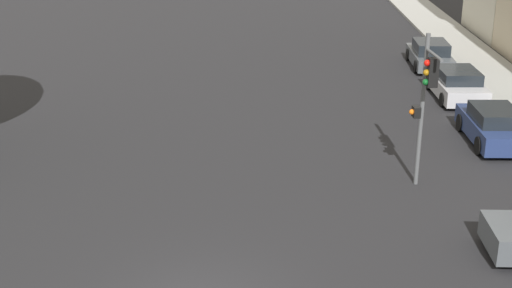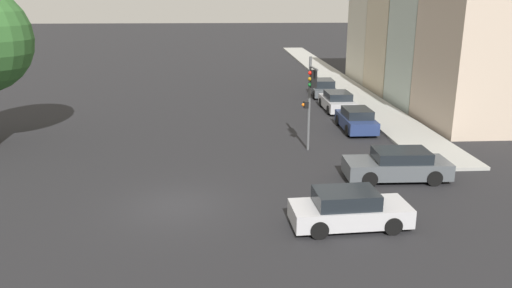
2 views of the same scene
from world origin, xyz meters
TOP-DOWN VIEW (x-y plane):
  - ground_plane at (0.00, 0.00)m, footprint 300.00×300.00m
  - sidewalk_strip at (13.18, 33.26)m, footprint 3.12×60.00m
  - rowhouse_backdrop at (18.79, 22.32)m, footprint 8.14×26.36m
  - traffic_signal at (6.53, 6.84)m, footprint 0.63×1.61m
  - crossing_car_0 at (9.84, 2.38)m, footprint 4.68×2.05m
  - crossing_car_1 at (6.46, -2.32)m, footprint 4.34×2.03m
  - parked_car_0 at (10.20, 11.10)m, footprint 1.89×4.20m
  - parked_car_1 at (10.29, 16.96)m, footprint 2.07×4.43m
  - parked_car_2 at (10.31, 22.62)m, footprint 2.11×4.39m

SIDE VIEW (x-z plane):
  - ground_plane at x=0.00m, z-range 0.00..0.00m
  - sidewalk_strip at x=13.18m, z-range 0.00..0.16m
  - crossing_car_1 at x=6.46m, z-range -0.04..1.36m
  - parked_car_1 at x=10.29m, z-range -0.03..1.36m
  - parked_car_2 at x=10.31m, z-range -0.04..1.37m
  - crossing_car_0 at x=9.84m, z-range -0.02..1.37m
  - parked_car_0 at x=10.20m, z-range -0.03..1.40m
  - traffic_signal at x=6.53m, z-range 0.73..5.78m
  - rowhouse_backdrop at x=18.79m, z-range -0.74..12.30m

